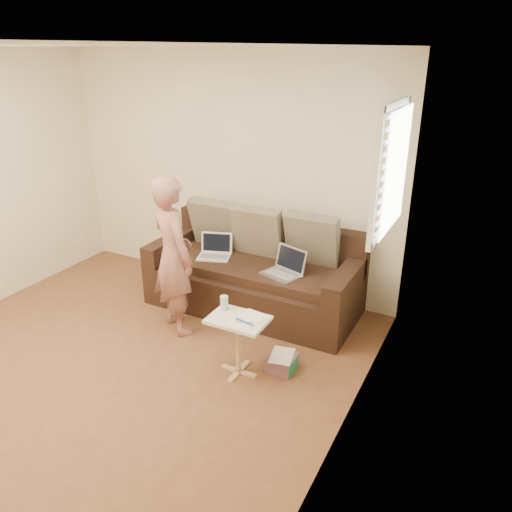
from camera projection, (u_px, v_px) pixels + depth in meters
The scene contains 17 objects.
floor at pixel (95, 382), 4.14m from camera, with size 4.50×4.50×0.00m, color brown.
ceiling at pixel (43, 46), 3.13m from camera, with size 4.50×4.50×0.00m, color white.
wall_back at pixel (227, 174), 5.47m from camera, with size 4.00×4.00×0.00m, color beige.
wall_right at pixel (331, 295), 2.79m from camera, with size 4.50×4.50×0.00m, color beige.
window_blinds at pixel (392, 170), 3.88m from camera, with size 0.12×0.88×1.08m, color white, non-canonical shape.
sofa at pixel (253, 271), 5.18m from camera, with size 2.20×0.95×0.85m, color black, non-canonical shape.
pillow_left at pixel (215, 223), 5.48m from camera, with size 0.55×0.14×0.55m, color brown, non-canonical shape.
pillow_mid at pixel (258, 232), 5.22m from camera, with size 0.55×0.14×0.55m, color #6F654F, non-canonical shape.
pillow_right at pixel (312, 240), 5.01m from camera, with size 0.55×0.14×0.55m, color brown, non-canonical shape.
laptop_silver at pixel (281, 276), 4.85m from camera, with size 0.37×0.27×0.25m, color #B7BABC, non-canonical shape.
laptop_white at pixel (214, 258), 5.27m from camera, with size 0.34×0.25×0.25m, color white, non-canonical shape.
person at pixel (173, 256), 4.65m from camera, with size 0.57×0.38×1.55m, color #8D4C51.
side_table at pixel (238, 346), 4.16m from camera, with size 0.49×0.34×0.54m, color silver, non-canonical shape.
drinking_glass at pixel (224, 303), 4.18m from camera, with size 0.07×0.07×0.12m, color silver, non-canonical shape.
scissors at pixel (244, 322), 3.99m from camera, with size 0.18×0.10×0.02m, color silver, non-canonical shape.
paper_on_table at pixel (248, 319), 4.04m from camera, with size 0.21×0.30×0.00m, color white, non-canonical shape.
striped_box at pixel (282, 363), 4.27m from camera, with size 0.24×0.24×0.15m, color #BA1C49, non-canonical shape.
Camera 1 is at (2.76, -2.40, 2.59)m, focal length 34.67 mm.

